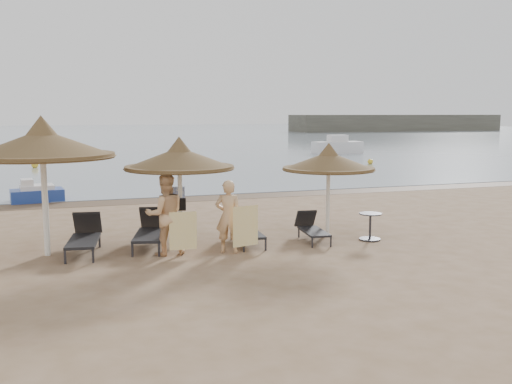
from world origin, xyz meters
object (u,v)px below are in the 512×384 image
palapa_left (42,144)px  lounger_far_left (85,236)px  person_left (165,208)px  palapa_right (329,162)px  palapa_center (179,159)px  person_right (228,211)px  lounger_near_right (245,229)px  pedal_boat (36,193)px  side_table (370,227)px  lounger_far_right (311,228)px  lounger_near_left (151,230)px

palapa_left → lounger_far_left: (0.85, 0.07, -2.22)m
lounger_far_left → person_left: person_left is taller
palapa_left → palapa_right: bearing=1.0°
palapa_center → person_right: palapa_center is taller
lounger_near_right → pedal_boat: size_ratio=0.93×
palapa_left → side_table: 8.45m
lounger_near_right → lounger_far_right: lounger_near_right is taller
lounger_near_right → side_table: bearing=-9.7°
palapa_center → palapa_right: (4.13, 0.00, -0.18)m
person_left → palapa_right: bearing=-170.5°
lounger_far_left → side_table: (7.22, -1.01, -0.06)m
palapa_center → person_left: (-0.54, -0.93, -1.08)m
lounger_far_left → lounger_near_left: (1.61, 0.13, 0.01)m
lounger_near_left → person_left: 1.24m
lounger_far_left → lounger_far_right: size_ratio=1.24×
lounger_far_right → lounger_near_right: bearing=178.4°
lounger_far_left → person_right: person_right is taller
palapa_center → person_left: 1.52m
lounger_far_left → person_left: (1.82, -0.87, 0.72)m
lounger_far_left → person_right: (3.30, -1.14, 0.62)m
lounger_near_right → pedal_boat: (-5.48, 9.09, -0.04)m
palapa_right → side_table: (0.73, -1.07, -1.68)m
palapa_center → lounger_near_right: palapa_center is taller
palapa_right → lounger_far_left: bearing=-179.5°
lounger_near_left → person_right: person_right is taller
lounger_near_left → pedal_boat: 9.24m
lounger_near_left → pedal_boat: size_ratio=1.07×
person_left → palapa_left: bearing=-18.4°
side_table → pedal_boat: size_ratio=0.36×
palapa_left → lounger_near_left: bearing=4.6°
pedal_boat → palapa_center: bearing=-73.6°
lounger_far_left → pedal_boat: lounger_far_left is taller
palapa_left → palapa_center: bearing=2.2°
palapa_center → lounger_far_left: 2.97m
palapa_center → pedal_boat: bearing=113.7°
lounger_far_right → person_left: bearing=-168.1°
palapa_right → pedal_boat: 11.99m
lounger_near_left → lounger_near_right: lounger_near_left is taller
palapa_left → lounger_far_right: size_ratio=1.98×
palapa_left → lounger_far_right: 7.01m
side_table → palapa_right: bearing=124.5°
side_table → person_left: bearing=178.5°
lounger_near_right → lounger_far_right: bearing=-4.8°
palapa_right → side_table: size_ratio=3.55×
palapa_center → lounger_near_left: bearing=174.4°
lounger_far_right → side_table: bearing=-12.1°
palapa_left → palapa_right: size_ratio=1.30×
palapa_left → palapa_center: (3.21, 0.12, -0.42)m
palapa_left → person_left: (2.68, -0.80, -1.50)m
palapa_left → lounger_far_left: palapa_left is taller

